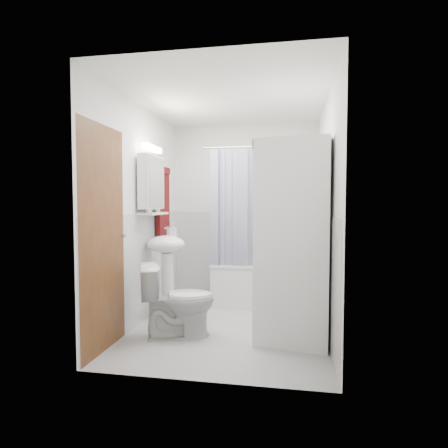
% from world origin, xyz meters
% --- Properties ---
extents(floor, '(2.60, 2.60, 0.00)m').
position_xyz_m(floor, '(0.00, 0.00, 0.00)').
color(floor, '#B6B7BB').
rests_on(floor, ground).
extents(room_walls, '(2.60, 2.60, 2.60)m').
position_xyz_m(room_walls, '(0.00, 0.00, 1.49)').
color(room_walls, white).
rests_on(room_walls, ground).
extents(wainscot, '(1.98, 2.58, 2.58)m').
position_xyz_m(wainscot, '(0.00, 0.29, 0.60)').
color(wainscot, silver).
rests_on(wainscot, ground).
extents(door, '(0.05, 2.00, 2.00)m').
position_xyz_m(door, '(-0.95, -0.55, 1.00)').
color(door, brown).
rests_on(door, ground).
extents(bathtub, '(1.42, 0.68, 0.54)m').
position_xyz_m(bathtub, '(0.36, 0.92, 0.30)').
color(bathtub, white).
rests_on(bathtub, ground).
extents(tub_spout, '(0.04, 0.12, 0.04)m').
position_xyz_m(tub_spout, '(0.56, 1.25, 0.86)').
color(tub_spout, silver).
rests_on(tub_spout, room_walls).
extents(curtain_rod, '(1.60, 0.02, 0.02)m').
position_xyz_m(curtain_rod, '(0.36, 0.64, 2.00)').
color(curtain_rod, silver).
rests_on(curtain_rod, room_walls).
extents(shower_curtain, '(0.55, 0.02, 1.45)m').
position_xyz_m(shower_curtain, '(-0.07, 0.64, 1.25)').
color(shower_curtain, '#141647').
rests_on(shower_curtain, curtain_rod).
extents(sink, '(0.44, 0.37, 1.04)m').
position_xyz_m(sink, '(-0.75, 0.14, 0.70)').
color(sink, white).
rests_on(sink, ground).
extents(medicine_cabinet, '(0.13, 0.50, 0.71)m').
position_xyz_m(medicine_cabinet, '(-0.90, 0.10, 1.57)').
color(medicine_cabinet, white).
rests_on(medicine_cabinet, room_walls).
extents(shelf, '(0.18, 0.54, 0.02)m').
position_xyz_m(shelf, '(-0.89, 0.10, 1.20)').
color(shelf, silver).
rests_on(shelf, room_walls).
extents(shower_caddy, '(0.22, 0.06, 0.02)m').
position_xyz_m(shower_caddy, '(0.61, 1.24, 1.15)').
color(shower_caddy, silver).
rests_on(shower_caddy, room_walls).
extents(towel, '(0.07, 0.37, 0.90)m').
position_xyz_m(towel, '(-0.94, 0.57, 1.34)').
color(towel, maroon).
rests_on(towel, room_walls).
extents(washer_dryer, '(0.76, 0.76, 1.90)m').
position_xyz_m(washer_dryer, '(0.68, -0.28, 0.95)').
color(washer_dryer, white).
rests_on(washer_dryer, ground).
extents(toilet, '(0.82, 0.63, 0.71)m').
position_xyz_m(toilet, '(-0.45, -0.40, 0.35)').
color(toilet, white).
rests_on(toilet, ground).
extents(soap_pump, '(0.08, 0.17, 0.08)m').
position_xyz_m(soap_pump, '(-0.71, 0.25, 0.95)').
color(soap_pump, gray).
rests_on(soap_pump, sink).
extents(shelf_bottle, '(0.07, 0.18, 0.07)m').
position_xyz_m(shelf_bottle, '(-0.89, -0.05, 1.25)').
color(shelf_bottle, gray).
rests_on(shelf_bottle, shelf).
extents(shelf_cup, '(0.10, 0.09, 0.10)m').
position_xyz_m(shelf_cup, '(-0.89, 0.22, 1.26)').
color(shelf_cup, gray).
rests_on(shelf_cup, shelf).
extents(shampoo_a, '(0.13, 0.17, 0.13)m').
position_xyz_m(shampoo_a, '(0.35, 1.24, 1.23)').
color(shampoo_a, gray).
rests_on(shampoo_a, shower_caddy).
extents(shampoo_b, '(0.08, 0.21, 0.08)m').
position_xyz_m(shampoo_b, '(0.47, 1.24, 1.20)').
color(shampoo_b, '#224D8B').
rests_on(shampoo_b, shower_caddy).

